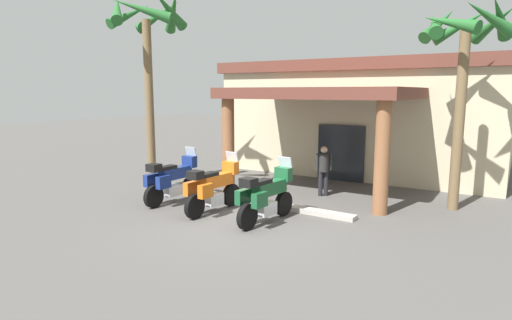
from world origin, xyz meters
TOP-DOWN VIEW (x-y plane):
  - ground_plane at (0.00, 0.00)m, footprint 80.00×80.00m
  - motel_building at (-0.11, 9.49)m, footprint 11.52×11.51m
  - motorcycle_blue at (-2.96, 0.30)m, footprint 0.70×2.21m
  - motorcycle_orange at (-1.24, 0.16)m, footprint 0.71×2.21m
  - motorcycle_green at (0.48, 0.17)m, footprint 0.73×2.21m
  - pedestrian at (0.49, 3.60)m, footprint 0.43×0.37m
  - palm_tree_roadside at (-4.88, 1.34)m, footprint 2.72×2.76m
  - palm_tree_near_portico at (4.24, 4.20)m, footprint 2.44×2.49m
  - curb_strip at (-1.24, 1.58)m, footprint 7.17×0.36m

SIDE VIEW (x-z plane):
  - ground_plane at x=0.00m, z-range 0.00..0.00m
  - curb_strip at x=-1.24m, z-range 0.00..0.12m
  - motorcycle_blue at x=-2.96m, z-range -0.11..1.50m
  - motorcycle_orange at x=-1.24m, z-range -0.11..1.50m
  - motorcycle_green at x=0.48m, z-range -0.11..1.50m
  - pedestrian at x=0.49m, z-range 0.12..1.73m
  - motel_building at x=-0.11m, z-range 0.04..4.57m
  - palm_tree_near_portico at x=4.24m, z-range 1.67..7.46m
  - palm_tree_roadside at x=-4.88m, z-range 1.84..8.44m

